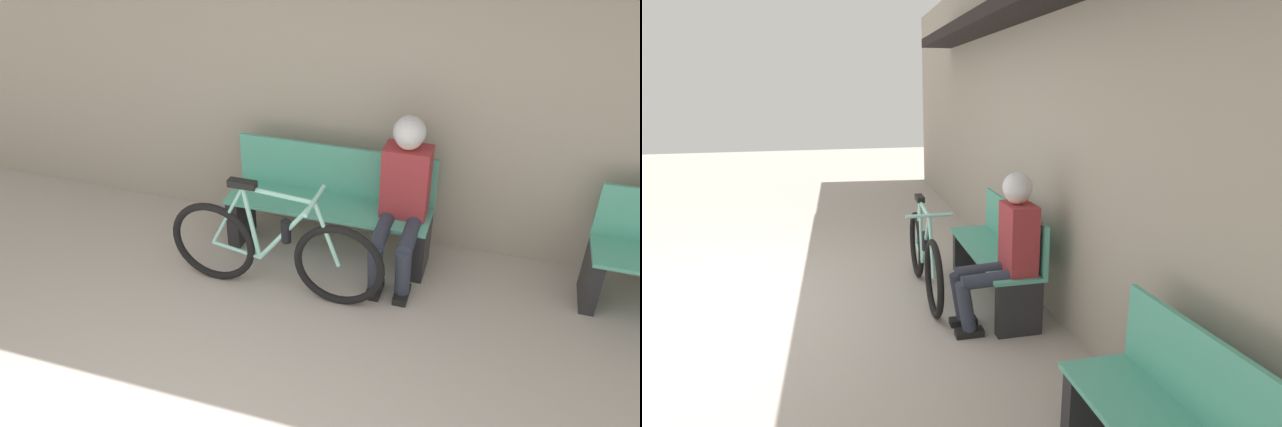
{
  "view_description": "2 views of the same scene",
  "coord_description": "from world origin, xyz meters",
  "views": [
    {
      "loc": [
        1.37,
        -1.52,
        2.92
      ],
      "look_at": [
        0.22,
        2.07,
        0.59
      ],
      "focal_mm": 35.0,
      "sensor_mm": 36.0,
      "label": 1
    },
    {
      "loc": [
        4.25,
        1.16,
        1.86
      ],
      "look_at": [
        0.03,
        2.18,
        0.77
      ],
      "focal_mm": 28.0,
      "sensor_mm": 36.0,
      "label": 2
    }
  ],
  "objects": [
    {
      "name": "storefront_wall",
      "position": [
        0.0,
        2.86,
        1.66
      ],
      "size": [
        12.0,
        0.56,
        3.2
      ],
      "color": "#9E9384",
      "rests_on": "ground_plane"
    },
    {
      "name": "park_bench_near",
      "position": [
        0.17,
        2.47,
        0.4
      ],
      "size": [
        1.59,
        0.42,
        0.86
      ],
      "color": "#51A88E",
      "rests_on": "ground_plane"
    },
    {
      "name": "bicycle",
      "position": [
        -0.05,
        1.85,
        0.36
      ],
      "size": [
        1.62,
        0.4,
        0.89
      ],
      "color": "black",
      "rests_on": "ground_plane"
    },
    {
      "name": "person_seated",
      "position": [
        0.75,
        2.36,
        0.72
      ],
      "size": [
        0.34,
        0.64,
        1.25
      ],
      "color": "#2D3342",
      "rests_on": "ground_plane"
    }
  ]
}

